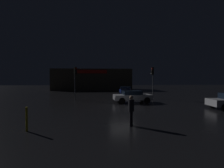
% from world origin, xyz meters
% --- Properties ---
extents(ground_plane, '(120.00, 120.00, 0.00)m').
position_xyz_m(ground_plane, '(0.00, 0.00, 0.00)').
color(ground_plane, black).
extents(store_building, '(19.52, 8.78, 5.26)m').
position_xyz_m(store_building, '(-4.29, 27.21, 2.63)').
color(store_building, brown).
rests_on(store_building, ground).
extents(traffic_signal_main, '(0.42, 0.42, 4.32)m').
position_xyz_m(traffic_signal_main, '(-5.51, 5.27, 3.26)').
color(traffic_signal_main, '#595B60').
rests_on(traffic_signal_main, ground).
extents(traffic_signal_opposite, '(0.41, 0.43, 4.37)m').
position_xyz_m(traffic_signal_opposite, '(4.97, 5.86, 3.32)').
color(traffic_signal_opposite, '#595B60').
rests_on(traffic_signal_opposite, ground).
extents(car_near, '(2.26, 4.71, 1.53)m').
position_xyz_m(car_near, '(1.73, 9.31, 0.79)').
color(car_near, navy).
rests_on(car_near, ground).
extents(car_far, '(4.46, 2.32, 1.39)m').
position_xyz_m(car_far, '(1.45, 2.31, 0.75)').
color(car_far, '#B7B7BF').
rests_on(car_far, ground).
extents(pedestrian, '(0.46, 0.46, 1.77)m').
position_xyz_m(pedestrian, '(-0.48, -7.17, 1.04)').
color(pedestrian, black).
rests_on(pedestrian, ground).
extents(bollard_kerb_a, '(0.11, 0.11, 1.27)m').
position_xyz_m(bollard_kerb_a, '(-6.09, -7.74, 0.63)').
color(bollard_kerb_a, gold).
rests_on(bollard_kerb_a, ground).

